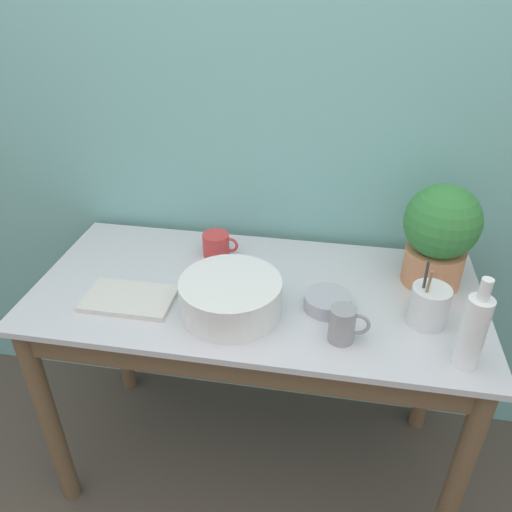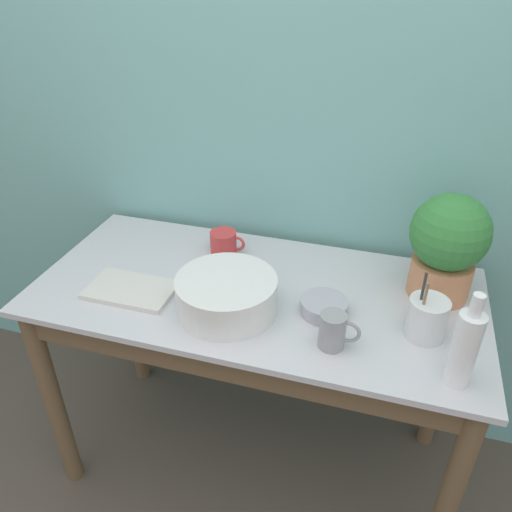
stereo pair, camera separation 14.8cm
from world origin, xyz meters
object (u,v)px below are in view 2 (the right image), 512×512
utensil_cup (427,318)px  tray_board (131,290)px  mug_grey (334,331)px  bowl_small_steel (324,307)px  bottle_tall (465,347)px  potted_plant (447,244)px  mug_red (224,243)px  bowl_wash_large (226,295)px

utensil_cup → tray_board: 0.86m
mug_grey → utensil_cup: 0.26m
bowl_small_steel → tray_board: bearing=-173.2°
bottle_tall → potted_plant: bearing=96.6°
mug_red → bowl_small_steel: bearing=-30.8°
potted_plant → bowl_wash_large: potted_plant is taller
mug_grey → tray_board: (-0.63, 0.06, -0.04)m
utensil_cup → mug_red: bearing=159.3°
bowl_wash_large → bottle_tall: 0.64m
potted_plant → tray_board: (-0.89, -0.26, -0.17)m
bottle_tall → bowl_small_steel: (-0.35, 0.17, -0.09)m
mug_grey → utensil_cup: utensil_cup is taller
utensil_cup → bowl_wash_large: bearing=-175.1°
potted_plant → tray_board: size_ratio=1.23×
potted_plant → bowl_wash_large: size_ratio=1.11×
bowl_small_steel → utensil_cup: 0.28m
mug_red → bowl_small_steel: size_ratio=0.90×
mug_grey → bowl_small_steel: size_ratio=0.80×
potted_plant → mug_grey: 0.44m
potted_plant → mug_grey: potted_plant is taller
mug_red → mug_grey: bearing=-40.0°
potted_plant → utensil_cup: 0.24m
bottle_tall → tray_board: bottle_tall is taller
bottle_tall → mug_grey: bottle_tall is taller
bowl_small_steel → utensil_cup: bearing=-4.1°
tray_board → mug_grey: bearing=-5.9°
bottle_tall → mug_grey: bearing=172.8°
potted_plant → mug_grey: size_ratio=2.98×
bowl_wash_large → mug_grey: size_ratio=2.68×
bowl_wash_large → utensil_cup: utensil_cup is taller
bowl_wash_large → mug_grey: bearing=-11.9°
bowl_wash_large → potted_plant: bearing=23.9°
mug_red → mug_grey: size_ratio=1.12×
mug_red → potted_plant: bearing=-3.2°
tray_board → bowl_wash_large: bearing=0.5°
bowl_wash_large → tray_board: bearing=-179.5°
mug_grey → bowl_small_steel: mug_grey is taller
bowl_small_steel → tray_board: (-0.58, -0.07, -0.01)m
bowl_wash_large → bottle_tall: bearing=-9.6°
mug_red → bowl_small_steel: (0.39, -0.23, -0.02)m
bottle_tall → utensil_cup: bottle_tall is taller
bottle_tall → mug_grey: (-0.31, 0.04, -0.06)m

